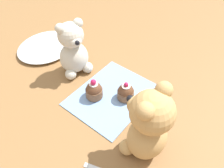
# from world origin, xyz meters

# --- Properties ---
(ground_plane) EXTENTS (4.00, 4.00, 0.00)m
(ground_plane) POSITION_xyz_m (0.00, 0.00, 0.00)
(ground_plane) COLOR olive
(knitted_placemat) EXTENTS (0.27, 0.22, 0.01)m
(knitted_placemat) POSITION_xyz_m (0.00, 0.00, 0.00)
(knitted_placemat) COLOR #7A9ED1
(knitted_placemat) RESTS_ON ground_plane
(tulle_cloth) EXTENTS (0.24, 0.21, 0.02)m
(tulle_cloth) POSITION_xyz_m (0.03, 0.38, 0.01)
(tulle_cloth) COLOR white
(tulle_cloth) RESTS_ON ground_plane
(teddy_bear_cream) EXTENTS (0.13, 0.12, 0.20)m
(teddy_bear_cream) POSITION_xyz_m (0.02, 0.18, 0.09)
(teddy_bear_cream) COLOR beige
(teddy_bear_cream) RESTS_ON ground_plane
(teddy_bear_tan) EXTENTS (0.11, 0.12, 0.23)m
(teddy_bear_tan) POSITION_xyz_m (-0.10, -0.19, 0.11)
(teddy_bear_tan) COLOR tan
(teddy_bear_tan) RESTS_ON ground_plane
(cupcake_near_cream_bear) EXTENTS (0.06, 0.06, 0.07)m
(cupcake_near_cream_bear) POSITION_xyz_m (-0.04, 0.04, 0.03)
(cupcake_near_cream_bear) COLOR brown
(cupcake_near_cream_bear) RESTS_ON knitted_placemat
(cupcake_near_tan_bear) EXTENTS (0.05, 0.05, 0.07)m
(cupcake_near_tan_bear) POSITION_xyz_m (0.02, -0.04, 0.03)
(cupcake_near_tan_bear) COLOR brown
(cupcake_near_tan_bear) RESTS_ON knitted_placemat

